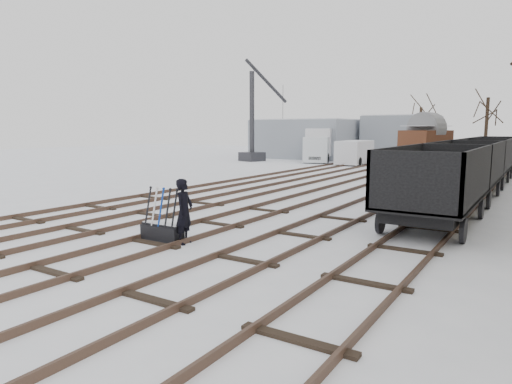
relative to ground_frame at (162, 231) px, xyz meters
The scene contains 16 objects.
ground 0.53m from the ground_frame, 82.84° to the right, with size 120.00×120.00×0.00m, color white.
tracks 13.24m from the ground_frame, 89.76° to the left, with size 13.90×52.00×0.16m.
shed_left 37.88m from the ground_frame, 110.00° to the left, with size 10.00×8.00×4.10m.
shed_right 39.80m from the ground_frame, 95.69° to the left, with size 7.00×6.00×4.50m.
ground_frame is the anchor object (origin of this frame).
worker 0.97m from the ground_frame, ahead, with size 0.65×0.43×1.80m, color black.
freight_wagon_a 8.70m from the ground_frame, 45.68° to the left, with size 2.51×6.27×2.56m.
freight_wagon_b 14.00m from the ground_frame, 64.33° to the left, with size 2.51×6.27×2.56m.
freight_wagon_c 19.96m from the ground_frame, 72.32° to the left, with size 2.51×6.27×2.56m.
freight_wagon_d 26.12m from the ground_frame, 76.59° to the left, with size 2.51×6.27×2.56m.
box_van_wagon 24.96m from the ground_frame, 86.12° to the left, with size 3.23×4.75×3.32m.
lorry 32.36m from the ground_frame, 106.93° to the left, with size 3.64×7.18×3.12m.
panel_van 29.52m from the ground_frame, 100.03° to the left, with size 2.16×4.75×2.07m.
crane 31.87m from the ground_frame, 118.15° to the left, with size 2.36×5.72×9.58m.
tree_far_left 41.70m from the ground_frame, 93.51° to the left, with size 0.30×0.30×5.33m, color black.
tree_far_right 37.79m from the ground_frame, 83.62° to the left, with size 0.30×0.30×5.91m, color black.
Camera 1 is at (8.90, -8.73, 3.15)m, focal length 32.00 mm.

